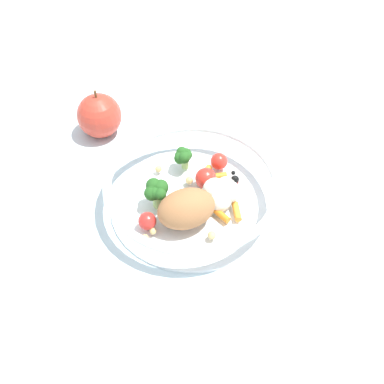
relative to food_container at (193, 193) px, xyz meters
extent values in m
plane|color=silver|center=(-0.01, 0.01, -0.03)|extent=(2.40, 2.40, 0.00)
cylinder|color=white|center=(0.00, 0.00, -0.03)|extent=(0.23, 0.23, 0.01)
torus|color=white|center=(0.00, 0.00, 0.02)|extent=(0.25, 0.25, 0.01)
ellipsoid|color=#9E663D|center=(-0.03, 0.02, 0.01)|extent=(0.07, 0.09, 0.05)
cylinder|color=#8EB766|center=(0.02, 0.05, -0.01)|extent=(0.01, 0.01, 0.02)
sphere|color=#23561E|center=(0.03, 0.05, 0.01)|extent=(0.02, 0.02, 0.02)
sphere|color=#23561E|center=(0.02, 0.05, 0.01)|extent=(0.02, 0.02, 0.02)
sphere|color=#23561E|center=(0.02, 0.05, 0.01)|extent=(0.02, 0.02, 0.02)
sphere|color=#23561E|center=(0.02, 0.05, 0.01)|extent=(0.02, 0.02, 0.02)
sphere|color=#23561E|center=(0.01, 0.05, 0.01)|extent=(0.02, 0.02, 0.02)
sphere|color=#23561E|center=(0.02, 0.04, 0.01)|extent=(0.02, 0.02, 0.02)
sphere|color=#23561E|center=(0.02, 0.04, 0.01)|extent=(0.02, 0.02, 0.02)
sphere|color=#23561E|center=(0.03, 0.04, 0.01)|extent=(0.02, 0.02, 0.02)
cylinder|color=#8EB766|center=(0.07, -0.02, -0.01)|extent=(0.01, 0.01, 0.02)
sphere|color=#23561E|center=(0.08, -0.02, 0.01)|extent=(0.02, 0.02, 0.02)
sphere|color=#23561E|center=(0.07, -0.02, 0.00)|extent=(0.02, 0.02, 0.02)
sphere|color=#23561E|center=(0.07, -0.02, 0.00)|extent=(0.02, 0.02, 0.02)
sphere|color=#23561E|center=(0.06, -0.02, 0.01)|extent=(0.02, 0.02, 0.02)
sphere|color=#23561E|center=(0.06, -0.03, 0.01)|extent=(0.01, 0.01, 0.01)
sphere|color=#23561E|center=(0.07, -0.03, 0.00)|extent=(0.01, 0.01, 0.01)
sphere|color=#23561E|center=(0.07, -0.03, 0.00)|extent=(0.02, 0.02, 0.02)
sphere|color=white|center=(-0.01, -0.04, -0.01)|extent=(0.02, 0.02, 0.02)
sphere|color=white|center=(-0.01, -0.03, 0.00)|extent=(0.04, 0.04, 0.04)
sphere|color=white|center=(-0.02, -0.03, -0.01)|extent=(0.03, 0.03, 0.03)
sphere|color=white|center=(-0.02, -0.04, 0.00)|extent=(0.02, 0.02, 0.02)
sphere|color=white|center=(-0.02, -0.05, 0.00)|extent=(0.03, 0.03, 0.03)
sphere|color=white|center=(-0.01, -0.05, -0.01)|extent=(0.03, 0.03, 0.03)
cube|color=yellow|center=(0.00, -0.06, -0.02)|extent=(0.02, 0.02, 0.00)
cylinder|color=red|center=(0.00, -0.06, -0.01)|extent=(0.02, 0.02, 0.02)
sphere|color=black|center=(0.00, -0.06, 0.00)|extent=(0.01, 0.01, 0.01)
sphere|color=black|center=(-0.01, -0.06, 0.01)|extent=(0.01, 0.01, 0.01)
sphere|color=black|center=(0.00, -0.07, 0.01)|extent=(0.01, 0.01, 0.01)
cylinder|color=orange|center=(-0.04, -0.02, -0.02)|extent=(0.03, 0.02, 0.01)
cylinder|color=orange|center=(0.02, -0.06, -0.02)|extent=(0.02, 0.03, 0.01)
cylinder|color=orange|center=(-0.05, -0.04, -0.02)|extent=(0.03, 0.02, 0.01)
cylinder|color=orange|center=(0.04, -0.04, -0.02)|extent=(0.02, 0.03, 0.01)
sphere|color=red|center=(0.00, 0.08, -0.01)|extent=(0.02, 0.02, 0.02)
sphere|color=red|center=(0.02, -0.03, 0.00)|extent=(0.03, 0.03, 0.03)
sphere|color=red|center=(0.04, -0.07, -0.01)|extent=(0.03, 0.03, 0.03)
sphere|color=tan|center=(-0.02, -0.01, -0.01)|extent=(0.01, 0.01, 0.01)
sphere|color=tan|center=(0.04, -0.01, -0.01)|extent=(0.01, 0.01, 0.01)
sphere|color=#D1B775|center=(0.00, -0.02, -0.02)|extent=(0.01, 0.01, 0.01)
sphere|color=tan|center=(-0.02, 0.07, -0.02)|extent=(0.01, 0.01, 0.01)
sphere|color=tan|center=(-0.03, 0.09, -0.02)|extent=(0.01, 0.01, 0.01)
sphere|color=tan|center=(0.08, 0.02, -0.02)|extent=(0.01, 0.01, 0.01)
sphere|color=tan|center=(-0.07, 0.01, -0.01)|extent=(0.01, 0.01, 0.01)
sphere|color=#BC3828|center=(0.22, 0.05, 0.01)|extent=(0.07, 0.07, 0.07)
cylinder|color=brown|center=(0.22, 0.05, 0.05)|extent=(0.00, 0.00, 0.01)
camera|label=1|loc=(-0.40, 0.22, 0.50)|focal=45.05mm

